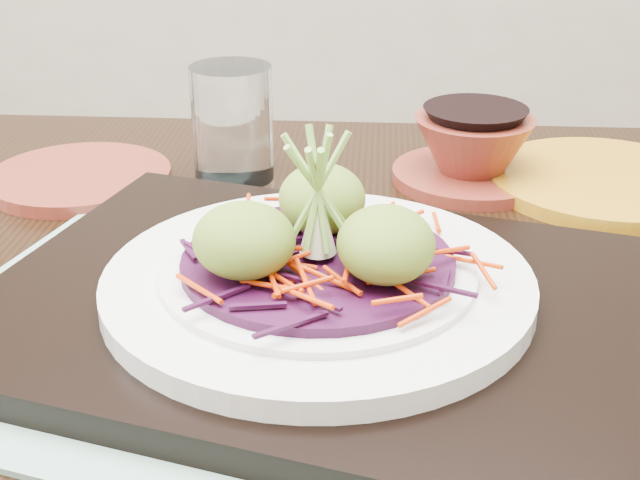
# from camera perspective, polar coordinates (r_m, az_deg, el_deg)

# --- Properties ---
(dining_table) EXTENTS (1.30, 0.87, 0.81)m
(dining_table) POSITION_cam_1_polar(r_m,az_deg,el_deg) (0.70, -0.27, -12.10)
(dining_table) COLOR black
(dining_table) RESTS_ON ground
(placemat) EXTENTS (0.60, 0.52, 0.00)m
(placemat) POSITION_cam_1_polar(r_m,az_deg,el_deg) (0.61, -0.13, -5.31)
(placemat) COLOR #7FA497
(placemat) RESTS_ON dining_table
(serving_tray) EXTENTS (0.52, 0.44, 0.02)m
(serving_tray) POSITION_cam_1_polar(r_m,az_deg,el_deg) (0.61, -0.13, -4.32)
(serving_tray) COLOR black
(serving_tray) RESTS_ON placemat
(white_plate) EXTENTS (0.29, 0.29, 0.02)m
(white_plate) POSITION_cam_1_polar(r_m,az_deg,el_deg) (0.60, -0.13, -2.68)
(white_plate) COLOR silver
(white_plate) RESTS_ON serving_tray
(cabbage_bed) EXTENTS (0.18, 0.18, 0.01)m
(cabbage_bed) POSITION_cam_1_polar(r_m,az_deg,el_deg) (0.59, -0.13, -1.43)
(cabbage_bed) COLOR #360A2B
(cabbage_bed) RESTS_ON white_plate
(carrot_julienne) EXTENTS (0.22, 0.22, 0.01)m
(carrot_julienne) POSITION_cam_1_polar(r_m,az_deg,el_deg) (0.59, -0.13, -0.66)
(carrot_julienne) COLOR #C52E03
(carrot_julienne) RESTS_ON cabbage_bed
(guacamole_scoops) EXTENTS (0.16, 0.14, 0.05)m
(guacamole_scoops) POSITION_cam_1_polar(r_m,az_deg,el_deg) (0.58, -0.14, 0.81)
(guacamole_scoops) COLOR #567122
(guacamole_scoops) RESTS_ON cabbage_bed
(scallion_garnish) EXTENTS (0.07, 0.07, 0.10)m
(scallion_garnish) POSITION_cam_1_polar(r_m,az_deg,el_deg) (0.57, -0.13, 2.86)
(scallion_garnish) COLOR #7FB548
(scallion_garnish) RESTS_ON cabbage_bed
(terracotta_side_plate) EXTENTS (0.18, 0.18, 0.01)m
(terracotta_side_plate) POSITION_cam_1_polar(r_m,az_deg,el_deg) (0.88, -15.11, 3.87)
(terracotta_side_plate) COLOR maroon
(terracotta_side_plate) RESTS_ON dining_table
(water_glass) EXTENTS (0.09, 0.09, 0.11)m
(water_glass) POSITION_cam_1_polar(r_m,az_deg,el_deg) (0.85, -5.63, 7.45)
(water_glass) COLOR white
(water_glass) RESTS_ON dining_table
(terracotta_bowl_set) EXTENTS (0.19, 0.19, 0.06)m
(terracotta_bowl_set) POSITION_cam_1_polar(r_m,az_deg,el_deg) (0.86, 9.73, 5.50)
(terracotta_bowl_set) COLOR maroon
(terracotta_bowl_set) RESTS_ON dining_table
(yellow_plate) EXTENTS (0.22, 0.22, 0.01)m
(yellow_plate) POSITION_cam_1_polar(r_m,az_deg,el_deg) (0.88, 17.78, 3.60)
(yellow_plate) COLOR #A16A11
(yellow_plate) RESTS_ON dining_table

